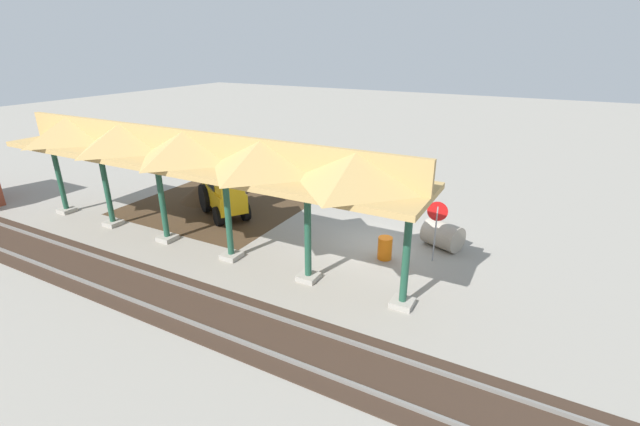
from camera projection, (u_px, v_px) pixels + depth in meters
ground_plane at (376, 244)px, 17.98m from camera, size 120.00×120.00×0.00m
dirt_work_zone at (215, 207)px, 22.12m from camera, size 8.46×7.00×0.01m
platform_canopy at (187, 149)px, 16.06m from camera, size 18.60×3.20×4.90m
rail_tracks at (285, 340)px, 12.13m from camera, size 60.00×2.58×0.15m
stop_sign at (437, 219)px, 15.97m from camera, size 0.76×0.14×2.44m
backhoe at (223, 190)px, 20.72m from camera, size 4.84×3.74×2.82m
dirt_mound at (205, 199)px, 23.18m from camera, size 5.38×5.38×2.03m
concrete_pipe at (443, 235)px, 17.54m from camera, size 1.78×1.56×1.09m
traffic_barrel at (385, 248)px, 16.63m from camera, size 0.56×0.56×0.90m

